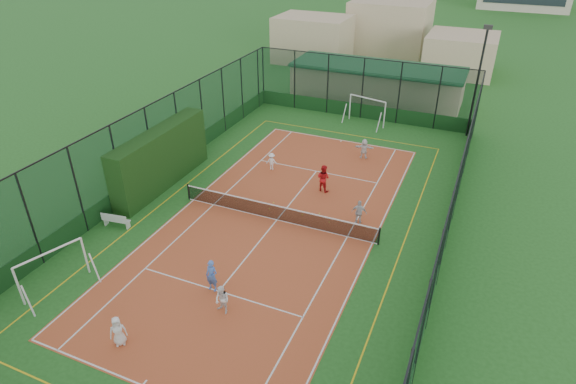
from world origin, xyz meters
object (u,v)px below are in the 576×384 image
child_near_left (118,331)px  floodlight_ne (477,83)px  child_far_left (272,161)px  coach (323,178)px  child_near_mid (212,276)px  child_near_right (222,300)px  child_far_right (359,212)px  futsal_goal_near (53,270)px  clubhouse (377,83)px  futsal_goal_far (367,111)px  child_far_back (364,149)px  white_bench (116,220)px

child_near_left → floodlight_ne: bearing=27.5°
child_far_left → coach: (4.10, -1.31, 0.27)m
child_near_mid → child_near_right: size_ratio=1.15×
child_far_right → child_far_left: bearing=-35.3°
futsal_goal_near → child_near_mid: futsal_goal_near is taller
clubhouse → child_near_left: size_ratio=11.20×
futsal_goal_far → child_far_left: (-3.63, -10.46, -0.46)m
child_near_mid → child_far_back: size_ratio=1.13×
child_near_right → child_far_right: 9.58m
child_far_left → child_near_right: bearing=93.3°
floodlight_ne → coach: 14.81m
child_near_left → child_near_right: 4.27m
child_near_right → futsal_goal_far: bearing=105.6°
futsal_goal_far → child_near_right: (0.07, -23.40, -0.36)m
white_bench → child_far_right: (12.09, 5.49, 0.30)m
child_near_right → child_far_back: 17.13m
child_near_right → child_far_left: (-3.69, 12.94, -0.10)m
white_bench → futsal_goal_near: futsal_goal_near is taller
futsal_goal_near → child_near_left: (4.87, -1.52, -0.32)m
white_bench → child_far_left: 10.71m
floodlight_ne → child_near_left: bearing=-111.4°
white_bench → child_far_back: (10.13, 13.62, 0.28)m
white_bench → futsal_goal_near: (0.88, -5.06, 0.57)m
white_bench → futsal_goal_near: bearing=-88.3°
floodlight_ne → white_bench: 26.60m
white_bench → child_near_right: child_near_right is taller
floodlight_ne → child_far_back: bearing=-131.9°
child_near_right → child_far_left: child_near_right is taller
futsal_goal_far → coach: bearing=-73.0°
white_bench → futsal_goal_far: size_ratio=0.47×
white_bench → child_far_left: (4.95, 9.50, 0.17)m
child_far_right → white_bench: bearing=18.4°
clubhouse → futsal_goal_near: bearing=-102.6°
child_near_left → child_far_back: 20.68m
child_near_left → child_far_left: size_ratio=1.15×
white_bench → child_far_left: child_far_left is taller
child_near_left → clubhouse: bearing=45.2°
floodlight_ne → child_near_mid: size_ratio=5.17×
white_bench → child_far_back: size_ratio=1.10×
white_bench → coach: size_ratio=0.90×
coach → white_bench: bearing=56.7°
child_near_left → coach: (3.29, 14.78, 0.18)m
child_near_right → child_far_right: child_far_right is taller
floodlight_ne → futsal_goal_near: size_ratio=2.65×
futsal_goal_near → child_near_right: (7.76, 1.62, -0.30)m
child_far_left → child_far_back: child_far_back is taller
floodlight_ne → white_bench: floodlight_ne is taller
clubhouse → futsal_goal_far: clubhouse is taller
child_near_mid → child_far_left: (-2.54, 11.87, -0.21)m
floodlight_ne → child_near_mid: bearing=-111.2°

